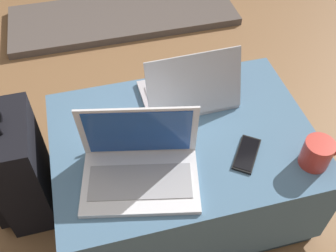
% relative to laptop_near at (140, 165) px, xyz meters
% --- Properties ---
extents(ground_plane, '(14.00, 14.00, 0.00)m').
position_rel_laptop_near_xyz_m(ground_plane, '(0.17, 0.12, -0.44)').
color(ground_plane, olive).
extents(ottoman, '(0.90, 0.64, 0.39)m').
position_rel_laptop_near_xyz_m(ottoman, '(0.17, 0.12, -0.24)').
color(ottoman, '#2A3D4E').
rests_on(ottoman, ground_plane).
extents(laptop_near, '(0.40, 0.30, 0.24)m').
position_rel_laptop_near_xyz_m(laptop_near, '(0.00, 0.00, 0.00)').
color(laptop_near, silver).
rests_on(laptop_near, ottoman).
extents(laptop_far, '(0.34, 0.23, 0.23)m').
position_rel_laptop_near_xyz_m(laptop_far, '(0.24, 0.28, -0.00)').
color(laptop_far, '#B7B7BC').
rests_on(laptop_far, ottoman).
extents(cell_phone, '(0.14, 0.16, 0.01)m').
position_rel_laptop_near_xyz_m(cell_phone, '(0.35, -0.01, -0.05)').
color(cell_phone, black).
rests_on(cell_phone, ottoman).
extents(backpack, '(0.21, 0.30, 0.53)m').
position_rel_laptop_near_xyz_m(backpack, '(-0.42, 0.25, -0.22)').
color(backpack, black).
rests_on(backpack, ground_plane).
extents(coffee_mug, '(0.13, 0.09, 0.10)m').
position_rel_laptop_near_xyz_m(coffee_mug, '(0.55, -0.09, -0.00)').
color(coffee_mug, red).
rests_on(coffee_mug, ottoman).
extents(fireplace_hearth, '(1.40, 0.50, 0.04)m').
position_rel_laptop_near_xyz_m(fireplace_hearth, '(0.17, 1.46, -0.42)').
color(fireplace_hearth, '#564C47').
rests_on(fireplace_hearth, ground_plane).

